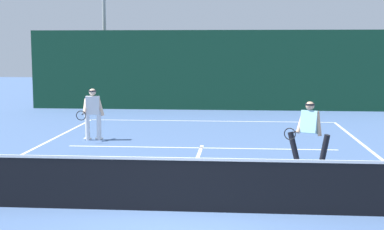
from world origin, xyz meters
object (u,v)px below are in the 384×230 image
player_near (309,130)px  player_far (93,112)px  tennis_ball (360,170)px  light_pole (104,2)px

player_near → player_far: size_ratio=0.98×
player_near → tennis_ball: (1.11, -0.59, -0.82)m
player_near → player_far: (-6.14, 3.01, 0.02)m
player_near → player_far: 6.84m
player_near → player_far: player_far is taller
player_near → tennis_ball: bearing=177.9°
player_far → light_pole: size_ratio=0.19×
light_pole → player_far: bearing=-78.5°
player_far → tennis_ball: (7.25, -3.60, -0.84)m
player_far → light_pole: bearing=-86.9°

